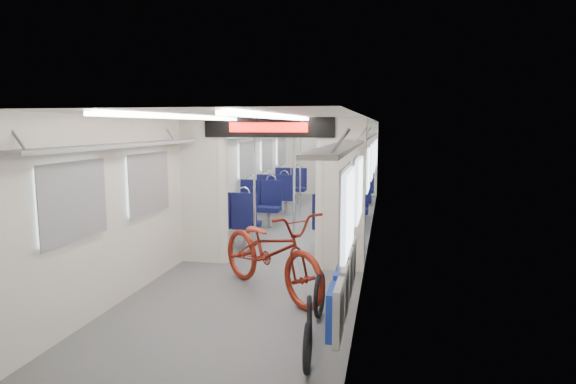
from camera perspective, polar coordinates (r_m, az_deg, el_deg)
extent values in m
plane|color=#515456|center=(9.56, 0.82, -5.29)|extent=(12.00, 12.00, 0.00)
cube|color=silver|center=(9.74, -7.57, 1.75)|extent=(0.02, 12.00, 2.30)
cube|color=silver|center=(9.20, 9.74, 1.36)|extent=(0.02, 12.00, 2.30)
cube|color=silver|center=(15.28, 5.10, 3.98)|extent=(2.90, 0.02, 2.30)
cube|color=silver|center=(3.74, -17.00, -8.36)|extent=(2.90, 0.02, 2.30)
cube|color=silver|center=(9.31, 0.85, 8.63)|extent=(2.90, 12.00, 0.02)
cube|color=white|center=(9.43, -2.47, 8.43)|extent=(0.12, 11.40, 0.04)
cube|color=white|center=(9.22, 4.24, 8.43)|extent=(0.12, 11.40, 0.04)
cube|color=silver|center=(7.79, -10.14, -0.93)|extent=(0.65, 0.18, 2.00)
cube|color=silver|center=(7.27, 6.57, -1.49)|extent=(0.65, 0.18, 2.00)
cube|color=silver|center=(7.36, -2.12, 7.67)|extent=(2.90, 0.18, 0.30)
cylinder|color=silver|center=(7.68, -7.89, -1.01)|extent=(0.20, 0.20, 2.00)
cylinder|color=silver|center=(7.30, 4.03, -1.41)|extent=(0.20, 0.20, 2.00)
cube|color=black|center=(7.25, -2.33, 7.66)|extent=(2.00, 0.03, 0.30)
cube|color=#FF0C07|center=(7.22, -2.38, 7.66)|extent=(1.20, 0.02, 0.14)
cube|color=silver|center=(5.44, -24.21, -1.02)|extent=(0.04, 1.00, 0.75)
cube|color=silver|center=(4.42, 7.17, -2.27)|extent=(0.04, 1.00, 0.75)
cube|color=silver|center=(6.78, -16.31, 0.99)|extent=(0.04, 1.00, 0.75)
cube|color=silver|center=(6.00, 8.40, 0.37)|extent=(0.04, 1.00, 0.75)
cube|color=silver|center=(9.24, -8.45, 2.97)|extent=(0.04, 1.00, 0.75)
cube|color=silver|center=(8.68, 9.46, 2.64)|extent=(0.04, 1.00, 0.75)
cube|color=silver|center=(11.04, -5.05, 3.80)|extent=(0.04, 1.00, 0.75)
cube|color=silver|center=(10.58, 9.88, 3.54)|extent=(0.04, 1.00, 0.75)
cube|color=silver|center=(12.86, -2.61, 4.40)|extent=(0.04, 1.00, 0.75)
cube|color=silver|center=(12.47, 10.17, 4.17)|extent=(0.04, 1.00, 0.75)
cube|color=silver|center=(14.61, -0.86, 4.82)|extent=(0.04, 1.00, 0.75)
cube|color=silver|center=(14.27, 10.38, 4.62)|extent=(0.04, 1.00, 0.75)
cube|color=gray|center=(5.97, -18.84, 5.29)|extent=(0.30, 3.60, 0.04)
cube|color=gray|center=(5.17, 6.33, 5.33)|extent=(0.30, 3.60, 0.04)
cube|color=gray|center=(11.55, -3.50, 6.73)|extent=(0.30, 7.60, 0.04)
cube|color=gray|center=(11.15, 9.28, 6.60)|extent=(0.30, 7.60, 0.04)
cube|color=gray|center=(15.23, 5.07, 3.40)|extent=(0.90, 0.05, 2.00)
imported|color=maroon|center=(6.27, -2.05, -7.04)|extent=(2.09, 1.97, 1.12)
cube|color=gray|center=(4.29, 6.02, -13.96)|extent=(0.06, 0.44, 0.50)
cube|color=navy|center=(4.30, 5.20, -13.92)|extent=(0.06, 0.40, 0.42)
cube|color=gray|center=(4.81, 6.69, -11.55)|extent=(0.06, 0.44, 0.50)
cube|color=navy|center=(4.81, 5.96, -11.52)|extent=(0.06, 0.40, 0.42)
cube|color=gray|center=(5.33, 7.22, -9.61)|extent=(0.06, 0.44, 0.50)
cube|color=navy|center=(5.33, 6.57, -9.58)|extent=(0.06, 0.40, 0.42)
cube|color=gray|center=(5.85, 7.65, -8.01)|extent=(0.06, 0.44, 0.50)
cube|color=navy|center=(5.86, 7.06, -7.99)|extent=(0.06, 0.40, 0.42)
torus|color=black|center=(4.47, 2.32, -18.25)|extent=(0.08, 0.46, 0.46)
torus|color=black|center=(5.06, 2.55, -15.00)|extent=(0.13, 0.47, 0.47)
torus|color=black|center=(5.62, 3.75, -12.31)|extent=(0.08, 0.53, 0.53)
cube|color=#0C0F38|center=(8.73, -4.89, -3.89)|extent=(0.45, 0.42, 0.10)
cylinder|color=gray|center=(8.78, -4.87, -5.33)|extent=(0.10, 0.10, 0.35)
cube|color=#0C0F38|center=(8.51, -5.24, -1.96)|extent=(0.45, 0.08, 0.55)
torus|color=silver|center=(8.47, -5.26, -0.12)|extent=(0.23, 0.03, 0.23)
cube|color=#0C0F38|center=(10.36, -2.19, -2.01)|extent=(0.45, 0.42, 0.10)
cylinder|color=gray|center=(10.40, -2.18, -3.24)|extent=(0.10, 0.10, 0.35)
cube|color=#0C0F38|center=(10.47, -1.97, -0.09)|extent=(0.45, 0.08, 0.55)
torus|color=silver|center=(10.43, -1.98, 1.41)|extent=(0.23, 0.03, 0.23)
cube|color=#0C0F38|center=(8.88, -7.80, -3.74)|extent=(0.45, 0.42, 0.10)
cylinder|color=gray|center=(8.92, -7.78, -5.16)|extent=(0.10, 0.10, 0.35)
cube|color=#0C0F38|center=(8.66, -8.22, -1.84)|extent=(0.45, 0.08, 0.55)
torus|color=silver|center=(8.62, -8.26, -0.03)|extent=(0.23, 0.03, 0.23)
cube|color=#0C0F38|center=(10.48, -4.68, -1.92)|extent=(0.45, 0.42, 0.10)
cylinder|color=gray|center=(10.52, -4.67, -3.13)|extent=(0.10, 0.10, 0.35)
cube|color=#0C0F38|center=(10.59, -4.44, -0.02)|extent=(0.45, 0.08, 0.55)
torus|color=silver|center=(10.55, -4.46, 1.47)|extent=(0.23, 0.03, 0.23)
cube|color=#0C0F38|center=(8.69, 4.49, -3.95)|extent=(0.43, 0.41, 0.10)
cylinder|color=gray|center=(8.74, 4.48, -5.39)|extent=(0.10, 0.10, 0.35)
cube|color=#0C0F38|center=(8.47, 4.37, -2.08)|extent=(0.43, 0.08, 0.53)
torus|color=silver|center=(8.43, 4.39, -0.30)|extent=(0.22, 0.03, 0.22)
cube|color=#0C0F38|center=(10.29, 5.65, -2.11)|extent=(0.43, 0.41, 0.10)
cylinder|color=gray|center=(10.33, 5.63, -3.34)|extent=(0.10, 0.10, 0.35)
cube|color=#0C0F38|center=(10.40, 5.77, -0.24)|extent=(0.43, 0.08, 0.53)
torus|color=silver|center=(10.37, 5.79, 1.21)|extent=(0.22, 0.03, 0.22)
cube|color=#0C0F38|center=(8.64, 7.59, -4.06)|extent=(0.43, 0.41, 0.10)
cylinder|color=gray|center=(8.69, 7.57, -5.51)|extent=(0.10, 0.10, 0.35)
cube|color=#0C0F38|center=(8.42, 7.55, -2.18)|extent=(0.43, 0.08, 0.53)
torus|color=silver|center=(8.38, 7.58, -0.39)|extent=(0.22, 0.03, 0.22)
cube|color=#0C0F38|center=(10.25, 8.27, -2.19)|extent=(0.43, 0.41, 0.10)
cylinder|color=gray|center=(10.29, 8.24, -3.42)|extent=(0.10, 0.10, 0.35)
cube|color=#0C0F38|center=(10.37, 8.36, -0.31)|extent=(0.43, 0.08, 0.53)
torus|color=silver|center=(10.33, 8.38, 1.15)|extent=(0.22, 0.03, 0.22)
cube|color=#0C0F38|center=(11.96, -0.27, -0.68)|extent=(0.44, 0.41, 0.10)
cylinder|color=gray|center=(11.99, -0.27, -1.74)|extent=(0.10, 0.10, 0.35)
cube|color=#0C0F38|center=(11.76, -0.44, 0.74)|extent=(0.44, 0.08, 0.54)
torus|color=silver|center=(11.72, -0.44, 2.04)|extent=(0.22, 0.03, 0.22)
cube|color=#0C0F38|center=(13.57, 1.19, 0.34)|extent=(0.44, 0.41, 0.10)
cylinder|color=gray|center=(13.60, 1.18, -0.60)|extent=(0.10, 0.10, 0.35)
cube|color=#0C0F38|center=(13.69, 1.32, 1.75)|extent=(0.44, 0.08, 0.54)
torus|color=silver|center=(13.67, 1.32, 2.87)|extent=(0.22, 0.03, 0.22)
cube|color=#0C0F38|center=(12.06, -2.45, -0.61)|extent=(0.44, 0.41, 0.10)
cylinder|color=gray|center=(12.10, -2.45, -1.66)|extent=(0.10, 0.10, 0.35)
cube|color=#0C0F38|center=(11.86, -2.66, 0.80)|extent=(0.44, 0.08, 0.54)
torus|color=silver|center=(11.83, -2.67, 2.09)|extent=(0.22, 0.03, 0.22)
cube|color=#0C0F38|center=(13.66, -0.75, 0.39)|extent=(0.44, 0.41, 0.10)
cylinder|color=gray|center=(13.69, -0.75, -0.54)|extent=(0.10, 0.10, 0.35)
cube|color=#0C0F38|center=(13.79, -0.60, 1.79)|extent=(0.44, 0.08, 0.54)
torus|color=silver|center=(13.76, -0.61, 2.90)|extent=(0.22, 0.03, 0.22)
cube|color=#0C0F38|center=(11.73, 6.41, -0.89)|extent=(0.47, 0.44, 0.10)
cylinder|color=gray|center=(11.76, 6.40, -1.98)|extent=(0.10, 0.10, 0.35)
cube|color=#0C0F38|center=(11.51, 6.36, 0.64)|extent=(0.47, 0.08, 0.58)
torus|color=silver|center=(11.47, 6.38, 2.07)|extent=(0.24, 0.03, 0.24)
cube|color=#0C0F38|center=(13.49, 7.12, 0.24)|extent=(0.47, 0.44, 0.10)
cylinder|color=gray|center=(13.52, 7.11, -0.71)|extent=(0.10, 0.10, 0.35)
cube|color=#0C0F38|center=(13.62, 7.21, 1.74)|extent=(0.47, 0.08, 0.58)
torus|color=silver|center=(13.60, 7.23, 2.95)|extent=(0.24, 0.03, 0.24)
cube|color=#0C0F38|center=(11.70, 8.71, -0.96)|extent=(0.47, 0.44, 0.10)
cylinder|color=gray|center=(11.73, 8.68, -2.05)|extent=(0.10, 0.10, 0.35)
cube|color=#0C0F38|center=(11.47, 8.69, 0.58)|extent=(0.47, 0.08, 0.58)
torus|color=silver|center=(11.44, 8.72, 2.01)|extent=(0.24, 0.03, 0.24)
cube|color=#0C0F38|center=(13.46, 9.12, 0.18)|extent=(0.47, 0.44, 0.10)
cylinder|color=gray|center=(13.49, 9.10, -0.77)|extent=(0.10, 0.10, 0.35)
cube|color=#0C0F38|center=(13.60, 9.18, 1.69)|extent=(0.47, 0.08, 0.58)
torus|color=silver|center=(13.57, 9.21, 2.90)|extent=(0.24, 0.03, 0.24)
cylinder|color=silver|center=(8.02, -4.00, 0.51)|extent=(0.04, 0.04, 2.30)
cylinder|color=silver|center=(7.76, 0.73, 0.27)|extent=(0.04, 0.04, 2.30)
cylinder|color=silver|center=(11.43, 1.45, 2.71)|extent=(0.04, 0.04, 2.30)
cylinder|color=silver|center=(10.93, 3.92, 2.46)|extent=(0.04, 0.04, 2.30)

